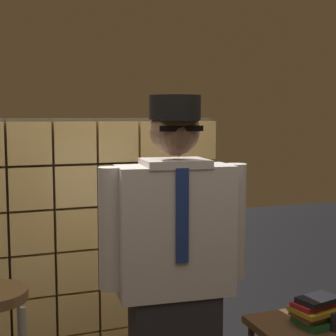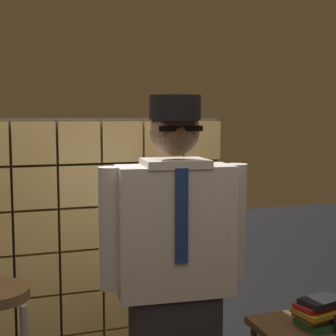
% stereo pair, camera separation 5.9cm
% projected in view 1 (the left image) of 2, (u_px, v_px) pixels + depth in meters
% --- Properties ---
extents(glass_block_wall, '(1.63, 0.10, 1.63)m').
position_uv_depth(glass_block_wall, '(97.00, 247.00, 3.19)').
color(glass_block_wall, '#F2C672').
rests_on(glass_block_wall, ground).
extents(standing_person, '(0.69, 0.31, 1.72)m').
position_uv_depth(standing_person, '(175.00, 278.00, 2.28)').
color(standing_person, '#28282D').
rests_on(standing_person, ground).
extents(book_stack, '(0.28, 0.22, 0.16)m').
position_uv_depth(book_stack, '(315.00, 311.00, 2.67)').
color(book_stack, '#1E592D').
rests_on(book_stack, side_table).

